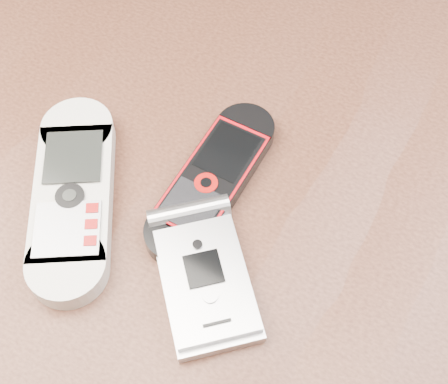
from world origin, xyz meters
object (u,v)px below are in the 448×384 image
Objects in this scene: table at (219,255)px; nokia_black_red at (212,179)px; nokia_white at (73,195)px; motorola_razr at (205,277)px.

nokia_black_red reaches higher than table.
nokia_white is 0.11m from nokia_black_red.
nokia_white is (-0.10, -0.05, 0.12)m from table.
table is 0.11m from nokia_black_red.
table is 7.77× the size of nokia_black_red.
nokia_white is at bearing -142.87° from nokia_black_red.
nokia_white is 0.12m from motorola_razr.
table is 0.16m from nokia_white.
nokia_black_red is 1.31× the size of motorola_razr.
motorola_razr reaches higher than table.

